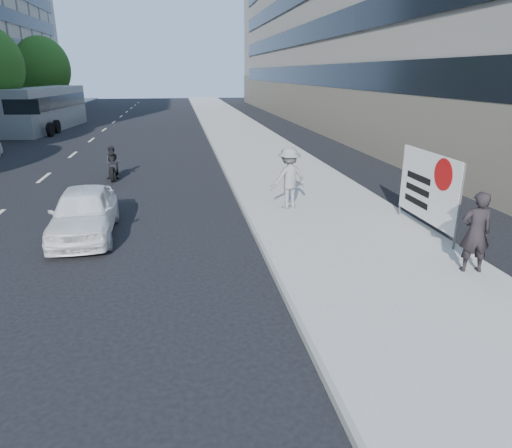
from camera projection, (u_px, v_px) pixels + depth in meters
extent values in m
plane|color=black|center=(220.00, 337.00, 7.99)|extent=(160.00, 160.00, 0.00)
cube|color=#99968F|center=(256.00, 149.00, 27.31)|extent=(5.00, 120.00, 0.15)
cube|color=gray|center=(388.00, 1.00, 37.44)|extent=(14.00, 70.00, 20.00)
cylinder|color=#382616|center=(47.00, 104.00, 46.62)|extent=(0.30, 0.30, 2.62)
ellipsoid|color=#1C4C14|center=(42.00, 69.00, 45.52)|extent=(5.40, 5.40, 6.21)
imported|color=slate|center=(289.00, 178.00, 14.80)|extent=(1.46, 1.11, 1.99)
imported|color=black|center=(476.00, 232.00, 10.01)|extent=(0.74, 0.56, 1.84)
cylinder|color=#4C4C4C|center=(459.00, 207.00, 11.22)|extent=(0.06, 0.06, 2.20)
cylinder|color=#4C4C4C|center=(403.00, 180.00, 14.03)|extent=(0.06, 0.06, 2.20)
cube|color=silver|center=(428.00, 187.00, 12.57)|extent=(0.04, 3.00, 1.90)
cylinder|color=#A50C0C|center=(443.00, 175.00, 11.76)|extent=(0.01, 0.84, 0.84)
cube|color=black|center=(418.00, 178.00, 12.99)|extent=(0.01, 1.30, 0.18)
cube|color=black|center=(417.00, 190.00, 13.10)|extent=(0.01, 1.30, 0.18)
cube|color=black|center=(416.00, 201.00, 13.21)|extent=(0.01, 1.30, 0.18)
imported|color=white|center=(84.00, 212.00, 12.73)|extent=(1.81, 4.14, 1.39)
cylinder|color=black|center=(112.00, 175.00, 19.19)|extent=(0.16, 0.65, 0.64)
cylinder|color=black|center=(116.00, 168.00, 20.50)|extent=(0.16, 0.65, 0.64)
cube|color=black|center=(114.00, 166.00, 19.78)|extent=(0.32, 1.21, 0.35)
imported|color=black|center=(113.00, 163.00, 19.63)|extent=(0.72, 0.58, 1.42)
cube|color=gray|center=(46.00, 109.00, 36.48)|extent=(3.86, 12.21, 3.30)
cube|color=black|center=(28.00, 102.00, 36.10)|extent=(1.38, 11.43, 1.00)
cube|color=black|center=(62.00, 101.00, 36.50)|extent=(1.38, 11.43, 1.00)
cube|color=black|center=(21.00, 107.00, 30.67)|extent=(2.39, 0.33, 1.00)
cylinder|color=black|center=(13.00, 130.00, 32.43)|extent=(0.36, 1.02, 1.00)
cylinder|color=black|center=(50.00, 130.00, 32.82)|extent=(0.36, 1.02, 1.00)
cylinder|color=black|center=(22.00, 127.00, 34.30)|extent=(0.36, 1.02, 1.00)
cylinder|color=black|center=(57.00, 126.00, 34.70)|extent=(0.36, 1.02, 1.00)
cylinder|color=black|center=(44.00, 119.00, 39.92)|extent=(0.36, 1.02, 1.00)
cylinder|color=black|center=(74.00, 119.00, 40.31)|extent=(0.36, 1.02, 1.00)
cylinder|color=black|center=(48.00, 118.00, 41.32)|extent=(0.36, 1.02, 1.00)
cylinder|color=black|center=(77.00, 117.00, 41.71)|extent=(0.36, 1.02, 1.00)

